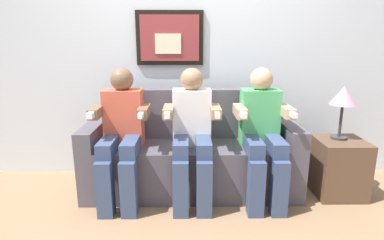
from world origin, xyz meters
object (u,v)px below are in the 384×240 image
person_on_right (262,131)px  table_lamp (343,98)px  side_table_right (338,167)px  person_on_left (122,131)px  couch (192,157)px  person_in_middle (192,131)px

person_on_right → table_lamp: bearing=8.9°
person_on_right → side_table_right: person_on_right is taller
table_lamp → person_on_left: bearing=-176.6°
person_on_left → person_on_right: size_ratio=1.00×
person_on_left → side_table_right: (1.86, 0.06, -0.36)m
couch → person_in_middle: (-0.00, -0.17, 0.29)m
couch → person_on_right: 0.67m
person_on_right → table_lamp: person_on_right is taller
person_on_right → side_table_right: (0.70, 0.06, -0.36)m
couch → person_on_right: size_ratio=1.68×
person_on_right → table_lamp: size_ratio=2.41×
person_on_left → person_on_right: same height
person_in_middle → side_table_right: (1.28, 0.06, -0.36)m
side_table_right → table_lamp: (-0.00, 0.05, 0.61)m
couch → person_on_left: 0.67m
side_table_right → couch: bearing=175.3°
person_on_left → person_on_right: 1.16m
couch → person_in_middle: person_in_middle is taller
side_table_right → person_in_middle: bearing=-177.3°
person_on_left → side_table_right: bearing=1.9°
person_on_left → table_lamp: person_on_left is taller
person_on_left → side_table_right: person_on_left is taller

